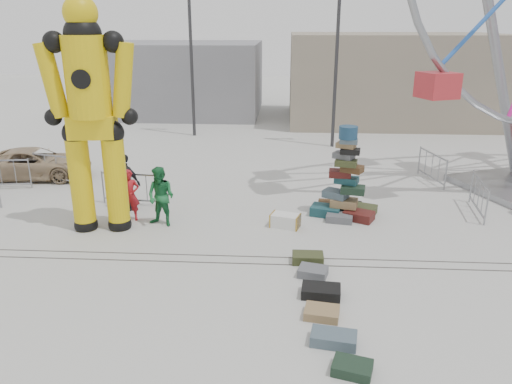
# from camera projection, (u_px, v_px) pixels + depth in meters

# --- Properties ---
(ground) EXTENTS (90.00, 90.00, 0.00)m
(ground) POSITION_uv_depth(u_px,v_px,m) (250.00, 276.00, 11.74)
(ground) COLOR #9E9E99
(ground) RESTS_ON ground
(track_line_near) EXTENTS (40.00, 0.04, 0.01)m
(track_line_near) POSITION_uv_depth(u_px,v_px,m) (252.00, 264.00, 12.31)
(track_line_near) COLOR #47443F
(track_line_near) RESTS_ON ground
(track_line_far) EXTENTS (40.00, 0.04, 0.01)m
(track_line_far) POSITION_uv_depth(u_px,v_px,m) (253.00, 256.00, 12.68)
(track_line_far) COLOR #47443F
(track_line_far) RESTS_ON ground
(building_right) EXTENTS (12.00, 8.00, 5.00)m
(building_right) POSITION_uv_depth(u_px,v_px,m) (392.00, 78.00, 29.40)
(building_right) COLOR gray
(building_right) RESTS_ON ground
(building_left) EXTENTS (10.00, 8.00, 4.40)m
(building_left) POSITION_uv_depth(u_px,v_px,m) (182.00, 78.00, 32.14)
(building_left) COLOR gray
(building_left) RESTS_ON ground
(lamp_post_right) EXTENTS (1.41, 0.25, 8.00)m
(lamp_post_right) POSITION_uv_depth(u_px,v_px,m) (339.00, 49.00, 22.38)
(lamp_post_right) COLOR #2D2D30
(lamp_post_right) RESTS_ON ground
(lamp_post_left) EXTENTS (1.41, 0.25, 8.00)m
(lamp_post_left) POSITION_uv_depth(u_px,v_px,m) (193.00, 46.00, 24.67)
(lamp_post_left) COLOR #2D2D30
(lamp_post_left) RESTS_ON ground
(suitcase_tower) EXTENTS (2.16, 1.78, 2.78)m
(suitcase_tower) POSITION_uv_depth(u_px,v_px,m) (345.00, 191.00, 15.16)
(suitcase_tower) COLOR #1B4951
(suitcase_tower) RESTS_ON ground
(crash_test_dummy) EXTENTS (2.60, 1.14, 6.51)m
(crash_test_dummy) POSITION_uv_depth(u_px,v_px,m) (91.00, 110.00, 13.30)
(crash_test_dummy) COLOR black
(crash_test_dummy) RESTS_ON ground
(steamer_trunk) EXTENTS (0.93, 0.69, 0.39)m
(steamer_trunk) POSITION_uv_depth(u_px,v_px,m) (285.00, 221.00, 14.46)
(steamer_trunk) COLOR silver
(steamer_trunk) RESTS_ON ground
(row_case_0) EXTENTS (0.77, 0.47, 0.23)m
(row_case_0) POSITION_uv_depth(u_px,v_px,m) (308.00, 258.00, 12.35)
(row_case_0) COLOR #3A4120
(row_case_0) RESTS_ON ground
(row_case_1) EXTENTS (0.77, 0.66, 0.21)m
(row_case_1) POSITION_uv_depth(u_px,v_px,m) (313.00, 272.00, 11.70)
(row_case_1) COLOR slate
(row_case_1) RESTS_ON ground
(row_case_2) EXTENTS (0.89, 0.62, 0.23)m
(row_case_2) POSITION_uv_depth(u_px,v_px,m) (321.00, 291.00, 10.84)
(row_case_2) COLOR black
(row_case_2) RESTS_ON ground
(row_case_3) EXTENTS (0.77, 0.64, 0.19)m
(row_case_3) POSITION_uv_depth(u_px,v_px,m) (322.00, 313.00, 10.08)
(row_case_3) COLOR #96764C
(row_case_3) RESTS_ON ground
(row_case_4) EXTENTS (0.91, 0.61, 0.22)m
(row_case_4) POSITION_uv_depth(u_px,v_px,m) (334.00, 338.00, 9.23)
(row_case_4) COLOR #4C606D
(row_case_4) RESTS_ON ground
(row_case_5) EXTENTS (0.77, 0.65, 0.19)m
(row_case_5) POSITION_uv_depth(u_px,v_px,m) (352.00, 368.00, 8.47)
(row_case_5) COLOR #1B3121
(row_case_5) RESTS_ON ground
(barricade_dummy_a) EXTENTS (1.99, 0.41, 1.10)m
(barricade_dummy_a) POSITION_uv_depth(u_px,v_px,m) (1.00, 174.00, 17.61)
(barricade_dummy_a) COLOR gray
(barricade_dummy_a) RESTS_ON ground
(barricade_dummy_b) EXTENTS (1.95, 0.64, 1.10)m
(barricade_dummy_b) POSITION_uv_depth(u_px,v_px,m) (57.00, 169.00, 18.19)
(barricade_dummy_b) COLOR gray
(barricade_dummy_b) RESTS_ON ground
(barricade_dummy_c) EXTENTS (2.00, 0.33, 1.10)m
(barricade_dummy_c) POSITION_uv_depth(u_px,v_px,m) (132.00, 189.00, 16.06)
(barricade_dummy_c) COLOR gray
(barricade_dummy_c) RESTS_ON ground
(barricade_wheel_front) EXTENTS (0.34, 2.00, 1.10)m
(barricade_wheel_front) POSITION_uv_depth(u_px,v_px,m) (479.00, 196.00, 15.40)
(barricade_wheel_front) COLOR gray
(barricade_wheel_front) RESTS_ON ground
(barricade_wheel_back) EXTENTS (0.54, 1.97, 1.10)m
(barricade_wheel_back) POSITION_uv_depth(u_px,v_px,m) (432.00, 167.00, 18.45)
(barricade_wheel_back) COLOR gray
(barricade_wheel_back) RESTS_ON ground
(pedestrian_red) EXTENTS (0.65, 0.51, 1.56)m
(pedestrian_red) POSITION_uv_depth(u_px,v_px,m) (130.00, 195.00, 14.79)
(pedestrian_red) COLOR #A61721
(pedestrian_red) RESTS_ON ground
(pedestrian_green) EXTENTS (1.03, 0.91, 1.76)m
(pedestrian_green) POSITION_uv_depth(u_px,v_px,m) (161.00, 197.00, 14.37)
(pedestrian_green) COLOR #196432
(pedestrian_green) RESTS_ON ground
(pedestrian_black) EXTENTS (1.15, 0.79, 1.81)m
(pedestrian_black) POSITION_uv_depth(u_px,v_px,m) (126.00, 182.00, 15.55)
(pedestrian_black) COLOR black
(pedestrian_black) RESTS_ON ground
(parked_suv) EXTENTS (4.26, 2.31, 1.13)m
(parked_suv) POSITION_uv_depth(u_px,v_px,m) (35.00, 163.00, 18.88)
(parked_suv) COLOR tan
(parked_suv) RESTS_ON ground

